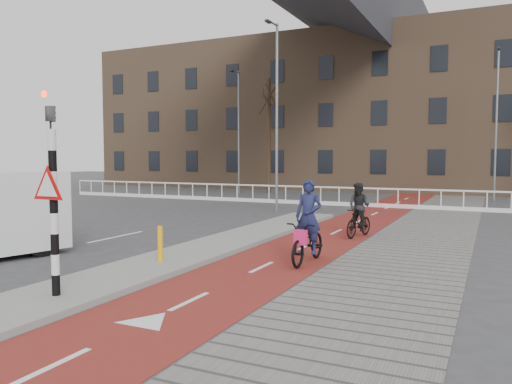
% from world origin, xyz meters
% --- Properties ---
extents(ground, '(120.00, 120.00, 0.00)m').
position_xyz_m(ground, '(0.00, 0.00, 0.00)').
color(ground, '#38383A').
rests_on(ground, ground).
extents(bike_lane, '(2.50, 60.00, 0.01)m').
position_xyz_m(bike_lane, '(1.50, 10.00, 0.01)').
color(bike_lane, maroon).
rests_on(bike_lane, ground).
extents(sidewalk, '(3.00, 60.00, 0.01)m').
position_xyz_m(sidewalk, '(4.30, 10.00, 0.01)').
color(sidewalk, slate).
rests_on(sidewalk, ground).
extents(curb_island, '(1.80, 16.00, 0.12)m').
position_xyz_m(curb_island, '(-0.70, 4.00, 0.06)').
color(curb_island, gray).
rests_on(curb_island, ground).
extents(traffic_signal, '(0.80, 0.80, 3.68)m').
position_xyz_m(traffic_signal, '(-0.60, -2.02, 1.99)').
color(traffic_signal, black).
rests_on(traffic_signal, curb_island).
extents(bollard, '(0.12, 0.12, 0.82)m').
position_xyz_m(bollard, '(-0.65, 1.08, 0.53)').
color(bollard, '#F5AB0D').
rests_on(bollard, curb_island).
extents(cyclist_near, '(0.70, 1.92, 1.99)m').
position_xyz_m(cyclist_near, '(2.32, 2.87, 0.68)').
color(cyclist_near, black).
rests_on(cyclist_near, bike_lane).
extents(cyclist_far, '(0.83, 1.62, 1.71)m').
position_xyz_m(cyclist_far, '(2.45, 7.23, 0.72)').
color(cyclist_far, black).
rests_on(cyclist_far, bike_lane).
extents(railing, '(28.00, 0.10, 0.99)m').
position_xyz_m(railing, '(-5.00, 17.00, 0.31)').
color(railing, silver).
rests_on(railing, ground).
extents(townhouse_row, '(46.00, 10.00, 15.90)m').
position_xyz_m(townhouse_row, '(-3.00, 32.00, 7.81)').
color(townhouse_row, '#7F6047').
rests_on(townhouse_row, ground).
extents(tree_mid, '(0.30, 0.30, 8.02)m').
position_xyz_m(tree_mid, '(-8.07, 23.84, 4.01)').
color(tree_mid, '#322316').
rests_on(tree_mid, ground).
extents(streetlight_near, '(0.12, 0.12, 8.54)m').
position_xyz_m(streetlight_near, '(-2.78, 12.90, 4.27)').
color(streetlight_near, slate).
rests_on(streetlight_near, ground).
extents(streetlight_left, '(0.12, 0.12, 8.35)m').
position_xyz_m(streetlight_left, '(-9.58, 22.18, 4.17)').
color(streetlight_left, slate).
rests_on(streetlight_left, ground).
extents(streetlight_right, '(0.12, 0.12, 8.59)m').
position_xyz_m(streetlight_right, '(6.29, 23.36, 4.30)').
color(streetlight_right, slate).
rests_on(streetlight_right, ground).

